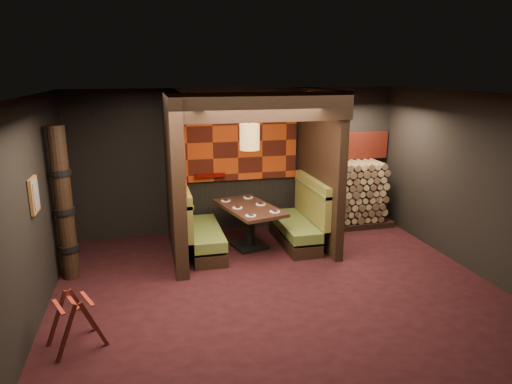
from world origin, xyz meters
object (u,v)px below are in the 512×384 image
(pendant_lamp, at_px, (250,137))
(totem_column, at_px, (64,205))
(dining_table, at_px, (249,219))
(booth_bench_left, at_px, (199,231))
(firewood_stack, at_px, (351,195))
(booth_bench_right, at_px, (300,223))
(luggage_rack, at_px, (75,319))

(pendant_lamp, xyz_separation_m, totem_column, (-3.01, -0.52, -0.87))
(pendant_lamp, bearing_deg, totem_column, -170.26)
(dining_table, bearing_deg, pendant_lamp, -90.00)
(booth_bench_left, xyz_separation_m, pendant_lamp, (0.93, -0.03, 1.66))
(totem_column, height_order, firewood_stack, totem_column)
(booth_bench_right, xyz_separation_m, pendant_lamp, (-0.97, -0.03, 1.66))
(totem_column, bearing_deg, booth_bench_right, 7.86)
(booth_bench_left, xyz_separation_m, booth_bench_right, (1.89, 0.00, 0.00))
(pendant_lamp, xyz_separation_m, firewood_stack, (2.32, 0.73, -1.38))
(luggage_rack, distance_m, totem_column, 2.19)
(booth_bench_left, bearing_deg, pendant_lamp, -2.02)
(luggage_rack, bearing_deg, firewood_stack, 32.91)
(booth_bench_right, bearing_deg, totem_column, -172.14)
(dining_table, bearing_deg, luggage_rack, -136.41)
(dining_table, relative_size, pendant_lamp, 1.62)
(booth_bench_right, distance_m, luggage_rack, 4.45)
(pendant_lamp, distance_m, luggage_rack, 4.06)
(booth_bench_right, xyz_separation_m, firewood_stack, (1.35, 0.70, 0.28))
(firewood_stack, bearing_deg, pendant_lamp, -162.48)
(booth_bench_right, distance_m, pendant_lamp, 1.92)
(booth_bench_right, bearing_deg, firewood_stack, 27.35)
(booth_bench_left, xyz_separation_m, luggage_rack, (-1.76, -2.54, -0.06))
(totem_column, bearing_deg, pendant_lamp, 9.74)
(firewood_stack, bearing_deg, totem_column, -166.81)
(booth_bench_left, distance_m, booth_bench_right, 1.89)
(booth_bench_left, xyz_separation_m, dining_table, (0.93, 0.02, 0.15))
(pendant_lamp, bearing_deg, firewood_stack, 17.52)
(booth_bench_right, bearing_deg, booth_bench_left, 180.00)
(booth_bench_right, xyz_separation_m, dining_table, (-0.97, 0.02, 0.15))
(firewood_stack, bearing_deg, booth_bench_left, -167.83)
(booth_bench_right, relative_size, dining_table, 0.97)
(booth_bench_left, relative_size, pendant_lamp, 1.57)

